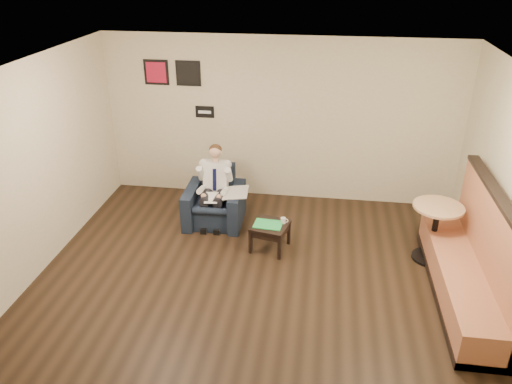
# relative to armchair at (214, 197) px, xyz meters

# --- Properties ---
(ground) EXTENTS (6.00, 6.00, 0.00)m
(ground) POSITION_rel_armchair_xyz_m (0.93, -1.89, -0.44)
(ground) COLOR black
(ground) RESTS_ON ground
(wall_back) EXTENTS (6.00, 0.02, 2.80)m
(wall_back) POSITION_rel_armchair_xyz_m (0.93, 1.11, 0.96)
(wall_back) COLOR beige
(wall_back) RESTS_ON ground
(wall_left) EXTENTS (0.02, 6.00, 2.80)m
(wall_left) POSITION_rel_armchair_xyz_m (-2.07, -1.89, 0.96)
(wall_left) COLOR beige
(wall_left) RESTS_ON ground
(ceiling) EXTENTS (6.00, 6.00, 0.02)m
(ceiling) POSITION_rel_armchair_xyz_m (0.93, -1.89, 2.36)
(ceiling) COLOR white
(ceiling) RESTS_ON wall_back
(seating_sign) EXTENTS (0.32, 0.02, 0.20)m
(seating_sign) POSITION_rel_armchair_xyz_m (-0.37, 1.10, 1.06)
(seating_sign) COLOR black
(seating_sign) RESTS_ON wall_back
(art_print_left) EXTENTS (0.42, 0.03, 0.42)m
(art_print_left) POSITION_rel_armchair_xyz_m (-1.17, 1.10, 1.71)
(art_print_left) COLOR #BD1738
(art_print_left) RESTS_ON wall_back
(art_print_right) EXTENTS (0.42, 0.03, 0.42)m
(art_print_right) POSITION_rel_armchair_xyz_m (-0.62, 1.10, 1.71)
(art_print_right) COLOR black
(art_print_right) RESTS_ON wall_back
(armchair) EXTENTS (0.92, 0.92, 0.87)m
(armchair) POSITION_rel_armchair_xyz_m (0.00, 0.00, 0.00)
(armchair) COLOR black
(armchair) RESTS_ON ground
(seated_man) EXTENTS (0.59, 0.87, 1.20)m
(seated_man) POSITION_rel_armchair_xyz_m (0.00, -0.11, 0.16)
(seated_man) COLOR silver
(seated_man) RESTS_ON armchair
(lap_papers) EXTENTS (0.23, 0.30, 0.01)m
(lap_papers) POSITION_rel_armchair_xyz_m (0.00, -0.21, 0.10)
(lap_papers) COLOR white
(lap_papers) RESTS_ON seated_man
(newspaper) EXTENTS (0.41, 0.50, 0.01)m
(newspaper) POSITION_rel_armchair_xyz_m (0.37, -0.09, 0.16)
(newspaper) COLOR silver
(newspaper) RESTS_ON armchair
(side_table) EXTENTS (0.60, 0.60, 0.41)m
(side_table) POSITION_rel_armchair_xyz_m (0.98, -0.68, -0.23)
(side_table) COLOR black
(side_table) RESTS_ON ground
(green_folder) EXTENTS (0.43, 0.32, 0.01)m
(green_folder) POSITION_rel_armchair_xyz_m (0.95, -0.69, -0.02)
(green_folder) COLOR #29CE5C
(green_folder) RESTS_ON side_table
(coffee_mug) EXTENTS (0.09, 0.09, 0.09)m
(coffee_mug) POSITION_rel_armchair_xyz_m (1.17, -0.61, 0.01)
(coffee_mug) COLOR white
(coffee_mug) RESTS_ON side_table
(smartphone) EXTENTS (0.14, 0.11, 0.01)m
(smartphone) POSITION_rel_armchair_xyz_m (1.06, -0.55, -0.03)
(smartphone) COLOR black
(smartphone) RESTS_ON side_table
(banquette) EXTENTS (0.65, 2.71, 1.38)m
(banquette) POSITION_rel_armchair_xyz_m (3.52, -1.42, 0.26)
(banquette) COLOR #B06644
(banquette) RESTS_ON ground
(cafe_table) EXTENTS (0.91, 0.91, 0.86)m
(cafe_table) POSITION_rel_armchair_xyz_m (3.29, -0.62, -0.01)
(cafe_table) COLOR tan
(cafe_table) RESTS_ON ground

